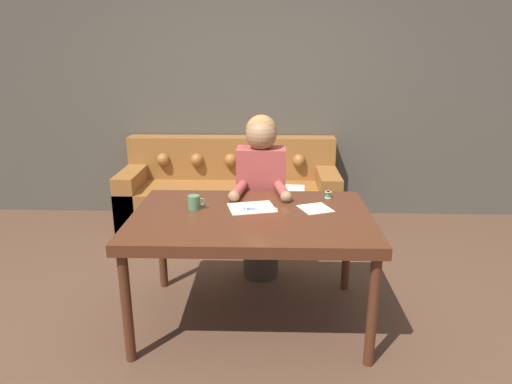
# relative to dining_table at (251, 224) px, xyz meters

# --- Properties ---
(ground_plane) EXTENTS (16.00, 16.00, 0.00)m
(ground_plane) POSITION_rel_dining_table_xyz_m (-0.05, -0.02, -0.69)
(ground_plane) COLOR #4C3323
(wall_back) EXTENTS (8.00, 0.06, 2.60)m
(wall_back) POSITION_rel_dining_table_xyz_m (-0.05, 2.15, 0.61)
(wall_back) COLOR #474238
(wall_back) RESTS_ON ground_plane
(dining_table) EXTENTS (1.50, 1.00, 0.75)m
(dining_table) POSITION_rel_dining_table_xyz_m (0.00, 0.00, 0.00)
(dining_table) COLOR #472314
(dining_table) RESTS_ON ground_plane
(couch) EXTENTS (2.14, 0.80, 0.87)m
(couch) POSITION_rel_dining_table_xyz_m (-0.28, 1.75, -0.37)
(couch) COLOR brown
(couch) RESTS_ON ground_plane
(person) EXTENTS (0.44, 0.57, 1.29)m
(person) POSITION_rel_dining_table_xyz_m (0.05, 0.63, -0.02)
(person) COLOR #33281E
(person) RESTS_ON ground_plane
(pattern_paper_main) EXTENTS (0.34, 0.30, 0.00)m
(pattern_paper_main) POSITION_rel_dining_table_xyz_m (-0.00, 0.12, 0.07)
(pattern_paper_main) COLOR beige
(pattern_paper_main) RESTS_ON dining_table
(pattern_paper_offcut) EXTENTS (0.24, 0.25, 0.00)m
(pattern_paper_offcut) POSITION_rel_dining_table_xyz_m (0.41, 0.12, 0.07)
(pattern_paper_offcut) COLOR beige
(pattern_paper_offcut) RESTS_ON dining_table
(scissors) EXTENTS (0.22, 0.07, 0.01)m
(scissors) POSITION_rel_dining_table_xyz_m (0.01, 0.09, 0.07)
(scissors) COLOR silver
(scissors) RESTS_ON dining_table
(mug) EXTENTS (0.11, 0.08, 0.09)m
(mug) POSITION_rel_dining_table_xyz_m (-0.37, 0.09, 0.11)
(mug) COLOR #47704C
(mug) RESTS_ON dining_table
(thread_spool) EXTENTS (0.04, 0.04, 0.05)m
(thread_spool) POSITION_rel_dining_table_xyz_m (0.52, 0.35, 0.09)
(thread_spool) COLOR #338C4C
(thread_spool) RESTS_ON dining_table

